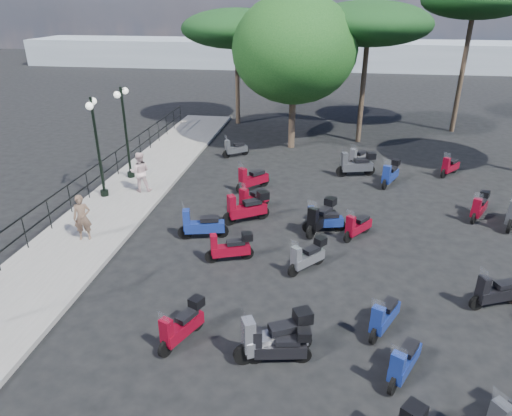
# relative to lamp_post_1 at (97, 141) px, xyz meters

# --- Properties ---
(ground) EXTENTS (120.00, 120.00, 0.00)m
(ground) POSITION_rel_lamp_post_1_xyz_m (7.30, -3.80, -2.42)
(ground) COLOR black
(ground) RESTS_ON ground
(sidewalk) EXTENTS (3.00, 30.00, 0.15)m
(sidewalk) POSITION_rel_lamp_post_1_xyz_m (0.80, -0.80, -2.34)
(sidewalk) COLOR slate
(sidewalk) RESTS_ON ground
(railing) EXTENTS (0.04, 26.04, 1.10)m
(railing) POSITION_rel_lamp_post_1_xyz_m (-0.50, -1.00, -1.52)
(railing) COLOR black
(railing) RESTS_ON sidewalk
(lamp_post_1) EXTENTS (0.57, 1.12, 3.97)m
(lamp_post_1) POSITION_rel_lamp_post_1_xyz_m (0.00, 0.00, 0.00)
(lamp_post_1) COLOR black
(lamp_post_1) RESTS_ON sidewalk
(lamp_post_2) EXTENTS (0.32, 1.17, 3.98)m
(lamp_post_2) POSITION_rel_lamp_post_1_xyz_m (0.21, 2.20, 0.00)
(lamp_post_2) COLOR black
(lamp_post_2) RESTS_ON sidewalk
(woman) EXTENTS (0.66, 0.54, 1.55)m
(woman) POSITION_rel_lamp_post_1_xyz_m (1.02, -3.57, -1.49)
(woman) COLOR brown
(woman) RESTS_ON sidewalk
(pedestrian_far) EXTENTS (0.94, 0.81, 1.67)m
(pedestrian_far) POSITION_rel_lamp_post_1_xyz_m (1.32, 0.70, -1.43)
(pedestrian_far) COLOR beige
(pedestrian_far) RESTS_ON sidewalk
(scooter_2) EXTENTS (1.47, 0.74, 1.22)m
(scooter_2) POSITION_rel_lamp_post_1_xyz_m (6.02, -3.99, -1.96)
(scooter_2) COLOR black
(scooter_2) RESTS_ON ground
(scooter_3) EXTENTS (1.70, 0.68, 1.37)m
(scooter_3) POSITION_rel_lamp_post_1_xyz_m (4.78, -2.69, -1.94)
(scooter_3) COLOR black
(scooter_3) RESTS_ON ground
(scooter_4) EXTENTS (1.07, 1.45, 1.35)m
(scooter_4) POSITION_rel_lamp_post_1_xyz_m (6.15, -0.26, -1.95)
(scooter_4) COLOR black
(scooter_4) RESTS_ON ground
(scooter_5) EXTENTS (1.23, 1.00, 1.18)m
(scooter_5) POSITION_rel_lamp_post_1_xyz_m (4.19, 6.19, -2.00)
(scooter_5) COLOR black
(scooter_5) RESTS_ON ground
(scooter_7) EXTENTS (1.73, 1.05, 1.49)m
(scooter_7) POSITION_rel_lamp_post_1_xyz_m (7.85, -7.95, -1.86)
(scooter_7) COLOR black
(scooter_7) RESTS_ON ground
(scooter_8) EXTENTS (0.83, 1.43, 1.22)m
(scooter_8) POSITION_rel_lamp_post_1_xyz_m (5.66, -7.77, -1.96)
(scooter_8) COLOR black
(scooter_8) RESTS_ON ground
(scooter_9) EXTENTS (1.10, 1.22, 1.20)m
(scooter_9) POSITION_rel_lamp_post_1_xyz_m (8.40, -4.14, -1.96)
(scooter_9) COLOR black
(scooter_9) RESTS_ON ground
(scooter_10) EXTENTS (1.61, 1.13, 1.44)m
(scooter_10) POSITION_rel_lamp_post_1_xyz_m (6.07, -1.21, -1.87)
(scooter_10) COLOR black
(scooter_10) RESTS_ON ground
(scooter_11) EXTENTS (1.25, 1.34, 1.38)m
(scooter_11) POSITION_rel_lamp_post_1_xyz_m (5.78, 1.85, -1.94)
(scooter_11) COLOR black
(scooter_11) RESTS_ON ground
(scooter_13) EXTENTS (1.48, 0.53, 1.18)m
(scooter_13) POSITION_rel_lamp_post_1_xyz_m (7.98, -8.12, -1.97)
(scooter_13) COLOR black
(scooter_13) RESTS_ON ground
(scooter_14) EXTENTS (0.86, 1.41, 1.23)m
(scooter_14) POSITION_rel_lamp_post_1_xyz_m (10.63, -8.17, -1.99)
(scooter_14) COLOR black
(scooter_14) RESTS_ON ground
(scooter_15) EXTENTS (1.53, 0.61, 1.23)m
(scooter_15) POSITION_rel_lamp_post_1_xyz_m (8.83, -1.59, -1.99)
(scooter_15) COLOR black
(scooter_15) RESTS_ON ground
(scooter_16) EXTENTS (1.03, 1.61, 1.40)m
(scooter_16) POSITION_rel_lamp_post_1_xyz_m (8.74, -1.57, -1.89)
(scooter_16) COLOR black
(scooter_16) RESTS_ON ground
(scooter_17) EXTENTS (1.78, 0.78, 1.45)m
(scooter_17) POSITION_rel_lamp_post_1_xyz_m (10.22, 4.23, -1.87)
(scooter_17) COLOR black
(scooter_17) RESTS_ON ground
(scooter_20) EXTENTS (1.49, 0.80, 1.26)m
(scooter_20) POSITION_rel_lamp_post_1_xyz_m (13.37, -5.22, -1.98)
(scooter_20) COLOR black
(scooter_20) RESTS_ON ground
(scooter_21) EXTENTS (0.99, 1.24, 1.19)m
(scooter_21) POSITION_rel_lamp_post_1_xyz_m (9.98, -1.84, -2.00)
(scooter_21) COLOR black
(scooter_21) RESTS_ON ground
(scooter_22) EXTENTS (0.91, 1.56, 1.33)m
(scooter_22) POSITION_rel_lamp_post_1_xyz_m (11.62, 3.31, -1.91)
(scooter_22) COLOR black
(scooter_22) RESTS_ON ground
(scooter_23) EXTENTS (1.00, 1.25, 1.20)m
(scooter_23) POSITION_rel_lamp_post_1_xyz_m (10.38, 5.65, -2.00)
(scooter_23) COLOR black
(scooter_23) RESTS_ON ground
(scooter_28) EXTENTS (0.91, 1.37, 1.21)m
(scooter_28) POSITION_rel_lamp_post_1_xyz_m (14.48, 0.36, -1.96)
(scooter_28) COLOR black
(scooter_28) RESTS_ON ground
(scooter_29) EXTENTS (1.03, 1.24, 1.21)m
(scooter_29) POSITION_rel_lamp_post_1_xyz_m (14.47, 4.96, -2.00)
(scooter_29) COLOR black
(scooter_29) RESTS_ON ground
(scooter_30) EXTENTS (0.86, 1.41, 1.23)m
(scooter_30) POSITION_rel_lamp_post_1_xyz_m (10.37, -6.67, -1.99)
(scooter_30) COLOR black
(scooter_30) RESTS_ON ground
(broadleaf_tree) EXTENTS (6.36, 6.36, 7.82)m
(broadleaf_tree) POSITION_rel_lamp_post_1_xyz_m (6.92, 8.29, 2.69)
(broadleaf_tree) COLOR #38281E
(broadleaf_tree) RESTS_ON ground
(pine_0) EXTENTS (6.50, 6.50, 7.41)m
(pine_0) POSITION_rel_lamp_post_1_xyz_m (10.61, 10.02, 3.84)
(pine_0) COLOR #38281E
(pine_0) RESTS_ON ground
(pine_1) EXTENTS (5.86, 5.86, 8.40)m
(pine_1) POSITION_rel_lamp_post_1_xyz_m (16.45, 13.15, 4.93)
(pine_1) COLOR #38281E
(pine_1) RESTS_ON ground
(pine_2) EXTENTS (6.68, 6.68, 6.98)m
(pine_2) POSITION_rel_lamp_post_1_xyz_m (3.03, 13.13, 3.38)
(pine_2) COLOR #38281E
(pine_2) RESTS_ON ground
(distant_hills) EXTENTS (70.00, 8.00, 3.00)m
(distant_hills) POSITION_rel_lamp_post_1_xyz_m (7.30, 41.20, -0.92)
(distant_hills) COLOR gray
(distant_hills) RESTS_ON ground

